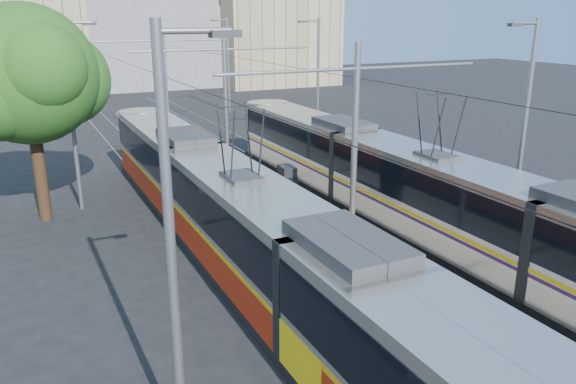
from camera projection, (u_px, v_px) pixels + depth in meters
platform at (250, 189)px, 26.75m from camera, size 4.00×50.00×0.30m
tactile_strip_left at (221, 190)px, 26.09m from camera, size 0.70×50.00×0.01m
tactile_strip_right at (277, 183)px, 27.31m from camera, size 0.70×50.00×0.01m
rails at (250, 192)px, 26.79m from camera, size 8.71×70.00×0.03m
tram_left at (243, 227)px, 17.64m from camera, size 2.43×30.63×5.50m
tram_right at (433, 195)px, 20.24m from camera, size 2.43×31.38×5.50m
catenary at (274, 106)px, 23.00m from camera, size 9.20×70.00×7.00m
street_lamps at (219, 95)px, 28.98m from camera, size 15.18×38.22×8.00m
shelter at (287, 190)px, 22.47m from camera, size 0.68×1.00×2.07m
tree at (37, 76)px, 21.80m from camera, size 5.92×5.47×8.59m
building_left at (0, 35)px, 57.65m from camera, size 16.32×12.24×12.42m
building_centre at (146, 15)px, 67.17m from camera, size 18.36×14.28×16.47m
building_right at (273, 33)px, 68.49m from camera, size 14.28×10.20×12.39m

